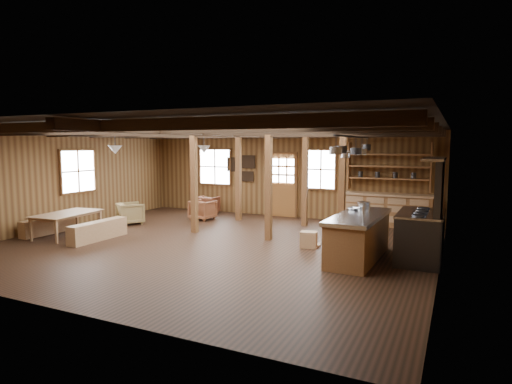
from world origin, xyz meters
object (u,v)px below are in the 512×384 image
commercial_range (423,229)px  dining_table (69,225)px  armchair_b (208,205)px  armchair_c (131,213)px  armchair_a (203,210)px  kitchen_island (358,236)px

commercial_range → dining_table: size_ratio=1.22×
armchair_b → armchair_c: 2.83m
armchair_a → armchair_c: (-1.55, -1.59, 0.01)m
commercial_range → armchair_b: (-7.16, 3.24, -0.36)m
armchair_b → dining_table: bearing=68.4°
commercial_range → dining_table: 8.67m
dining_table → armchair_a: size_ratio=2.52×
armchair_a → dining_table: bearing=68.0°
armchair_a → armchair_b: armchair_a is taller
kitchen_island → armchair_b: size_ratio=3.70×
dining_table → armchair_b: 4.84m
dining_table → armchair_c: bearing=-13.7°
kitchen_island → armchair_c: kitchen_island is taller
commercial_range → armchair_b: bearing=155.7°
armchair_c → armchair_a: bearing=-99.9°
commercial_range → armchair_c: 8.30m
kitchen_island → commercial_range: commercial_range is taller
commercial_range → armchair_c: (-8.27, 0.64, -0.35)m
dining_table → armchair_a: (1.83, 3.62, 0.01)m
kitchen_island → armchair_b: kitchen_island is taller
armchair_b → armchair_c: (-1.11, -2.60, 0.01)m
commercial_range → armchair_a: size_ratio=3.07×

